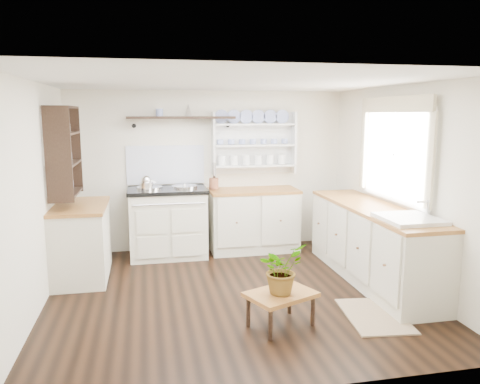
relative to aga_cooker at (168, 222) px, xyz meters
name	(u,v)px	position (x,y,z in m)	size (l,w,h in m)	color
floor	(233,293)	(0.63, -1.57, -0.49)	(4.00, 3.80, 0.01)	black
wall_back	(209,171)	(0.63, 0.33, 0.66)	(4.00, 0.02, 2.30)	silver
wall_right	(403,186)	(2.63, -1.57, 0.66)	(0.02, 3.80, 2.30)	silver
wall_left	(34,198)	(-1.37, -1.57, 0.66)	(0.02, 3.80, 2.30)	silver
ceiling	(233,82)	(0.63, -1.57, 1.81)	(4.00, 3.80, 0.01)	white
window	(394,149)	(2.58, -1.42, 1.08)	(0.08, 1.55, 1.22)	white
aga_cooker	(168,222)	(0.00, 0.00, 0.00)	(1.08, 0.75, 0.99)	silver
back_cabinets	(253,219)	(1.23, 0.03, -0.03)	(1.27, 0.63, 0.90)	beige
right_cabinets	(372,243)	(2.33, -1.47, -0.03)	(0.62, 2.43, 0.90)	beige
belfast_sink	(408,230)	(2.33, -2.22, 0.31)	(0.55, 0.60, 0.45)	white
left_cabinets	(82,240)	(-1.07, -0.67, -0.03)	(0.62, 1.13, 0.90)	beige
plate_rack	(253,142)	(1.28, 0.29, 1.07)	(1.20, 0.22, 0.90)	white
high_shelf	(181,118)	(0.23, 0.21, 1.42)	(1.50, 0.29, 0.16)	black
left_shelving	(64,151)	(-1.21, -0.67, 1.06)	(0.28, 0.80, 1.05)	black
kettle	(146,184)	(-0.28, -0.12, 0.55)	(0.18, 0.18, 0.22)	silver
utensil_crock	(214,184)	(0.66, 0.11, 0.50)	(0.13, 0.13, 0.16)	brown
center_table	(281,297)	(0.92, -2.45, -0.20)	(0.73, 0.64, 0.33)	brown
potted_plant	(281,269)	(0.92, -2.45, 0.07)	(0.42, 0.36, 0.47)	#3F7233
floor_rug	(374,316)	(1.88, -2.44, -0.48)	(0.55, 0.85, 0.02)	#7C6048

